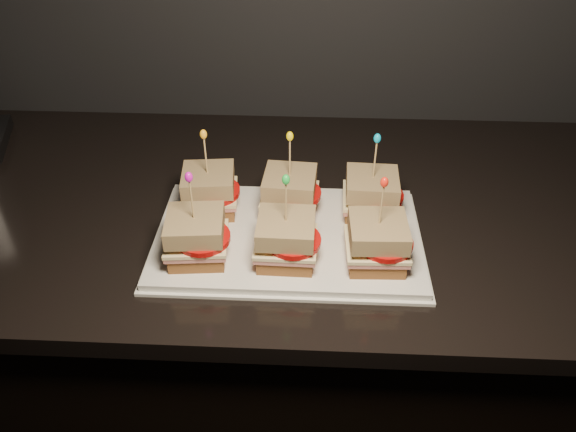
{
  "coord_description": "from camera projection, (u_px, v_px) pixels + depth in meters",
  "views": [
    {
      "loc": [
        -0.79,
        0.79,
        1.49
      ],
      "look_at": [
        -0.83,
        1.53,
        0.92
      ],
      "focal_mm": 35.0,
      "sensor_mm": 36.0,
      "label": 1
    }
  ],
  "objects": [
    {
      "name": "sandwich_0_tomato",
      "position": [
        215.0,
        191.0,
        0.98
      ],
      "size": [
        0.09,
        0.09,
        0.01
      ],
      "primitive_type": "cylinder",
      "color": "#B40C0A",
      "rests_on": "sandwich_0_cheese"
    },
    {
      "name": "sandwich_0_pick",
      "position": [
        206.0,
        158.0,
        0.95
      ],
      "size": [
        0.0,
        0.0,
        0.09
      ],
      "primitive_type": "cylinder",
      "color": "tan",
      "rests_on": "sandwich_0_bread_top"
    },
    {
      "name": "sandwich_2_ham",
      "position": [
        371.0,
        200.0,
        0.99
      ],
      "size": [
        0.1,
        0.1,
        0.01
      ],
      "primitive_type": "cube",
      "rotation": [
        0.0,
        0.0,
        -0.04
      ],
      "color": "#B85F50",
      "rests_on": "sandwich_2_bread_bot"
    },
    {
      "name": "sandwich_3_ham",
      "position": [
        197.0,
        242.0,
        0.9
      ],
      "size": [
        0.1,
        0.1,
        0.01
      ],
      "primitive_type": "cube",
      "rotation": [
        0.0,
        0.0,
        0.09
      ],
      "color": "#B85F50",
      "rests_on": "sandwich_3_bread_bot"
    },
    {
      "name": "sandwich_3_pick",
      "position": [
        192.0,
        202.0,
        0.85
      ],
      "size": [
        0.0,
        0.0,
        0.09
      ],
      "primitive_type": "cylinder",
      "color": "tan",
      "rests_on": "sandwich_3_bread_top"
    },
    {
      "name": "sandwich_5_bread_top",
      "position": [
        378.0,
        231.0,
        0.86
      ],
      "size": [
        0.09,
        0.09,
        0.03
      ],
      "primitive_type": "cube",
      "rotation": [
        0.0,
        0.0,
        0.03
      ],
      "color": "#4F2811",
      "rests_on": "sandwich_5_tomato"
    },
    {
      "name": "sandwich_2_cheese",
      "position": [
        371.0,
        197.0,
        0.98
      ],
      "size": [
        0.1,
        0.1,
        0.01
      ],
      "primitive_type": "cube",
      "rotation": [
        0.0,
        0.0,
        -0.04
      ],
      "color": "#FAE6A2",
      "rests_on": "sandwich_2_ham"
    },
    {
      "name": "sandwich_3_tomato",
      "position": [
        203.0,
        238.0,
        0.88
      ],
      "size": [
        0.09,
        0.09,
        0.01
      ],
      "primitive_type": "cylinder",
      "color": "#B40C0A",
      "rests_on": "sandwich_3_cheese"
    },
    {
      "name": "sandwich_4_tomato",
      "position": [
        294.0,
        240.0,
        0.88
      ],
      "size": [
        0.09,
        0.09,
        0.01
      ],
      "primitive_type": "cylinder",
      "color": "#B40C0A",
      "rests_on": "sandwich_4_cheese"
    },
    {
      "name": "sandwich_4_bread_bot",
      "position": [
        286.0,
        253.0,
        0.9
      ],
      "size": [
        0.09,
        0.09,
        0.02
      ],
      "primitive_type": "cube",
      "rotation": [
        0.0,
        0.0,
        -0.02
      ],
      "color": "brown",
      "rests_on": "platter"
    },
    {
      "name": "sandwich_5_cheese",
      "position": [
        377.0,
        244.0,
        0.88
      ],
      "size": [
        0.1,
        0.1,
        0.01
      ],
      "primitive_type": "cube",
      "rotation": [
        0.0,
        0.0,
        0.03
      ],
      "color": "#FAE6A2",
      "rests_on": "sandwich_5_ham"
    },
    {
      "name": "sandwich_2_bread_bot",
      "position": [
        370.0,
        208.0,
        1.0
      ],
      "size": [
        0.09,
        0.09,
        0.02
      ],
      "primitive_type": "cube",
      "rotation": [
        0.0,
        0.0,
        -0.04
      ],
      "color": "brown",
      "rests_on": "platter"
    },
    {
      "name": "cabinet",
      "position": [
        382.0,
        358.0,
        1.33
      ],
      "size": [
        2.59,
        0.67,
        0.83
      ],
      "primitive_type": "cube",
      "color": "black",
      "rests_on": "ground"
    },
    {
      "name": "sandwich_1_cheese",
      "position": [
        290.0,
        195.0,
        0.99
      ],
      "size": [
        0.1,
        0.1,
        0.01
      ],
      "primitive_type": "cube",
      "rotation": [
        0.0,
        0.0,
        -0.07
      ],
      "color": "#FAE6A2",
      "rests_on": "sandwich_1_ham"
    },
    {
      "name": "sandwich_2_bread_top",
      "position": [
        372.0,
        184.0,
        0.97
      ],
      "size": [
        0.09,
        0.09,
        0.03
      ],
      "primitive_type": "cube",
      "rotation": [
        0.0,
        0.0,
        -0.04
      ],
      "color": "#4F2811",
      "rests_on": "sandwich_2_tomato"
    },
    {
      "name": "sandwich_2_tomato",
      "position": [
        378.0,
        196.0,
        0.97
      ],
      "size": [
        0.09,
        0.09,
        0.01
      ],
      "primitive_type": "cylinder",
      "color": "#B40C0A",
      "rests_on": "sandwich_2_cheese"
    },
    {
      "name": "sandwich_3_bread_top",
      "position": [
        195.0,
        225.0,
        0.88
      ],
      "size": [
        0.1,
        0.1,
        0.03
      ],
      "primitive_type": "cube",
      "rotation": [
        0.0,
        0.0,
        0.09
      ],
      "color": "#4F2811",
      "rests_on": "sandwich_3_tomato"
    },
    {
      "name": "sandwich_3_bread_bot",
      "position": [
        198.0,
        250.0,
        0.91
      ],
      "size": [
        0.09,
        0.09,
        0.02
      ],
      "primitive_type": "cube",
      "rotation": [
        0.0,
        0.0,
        0.09
      ],
      "color": "brown",
      "rests_on": "platter"
    },
    {
      "name": "platter",
      "position": [
        288.0,
        237.0,
        0.96
      ],
      "size": [
        0.45,
        0.28,
        0.02
      ],
      "primitive_type": "cube",
      "color": "white",
      "rests_on": "granite_slab"
    },
    {
      "name": "sandwich_1_tomato",
      "position": [
        296.0,
        193.0,
        0.98
      ],
      "size": [
        0.09,
        0.09,
        0.01
      ],
      "primitive_type": "cylinder",
      "color": "#B40C0A",
      "rests_on": "sandwich_1_cheese"
    },
    {
      "name": "sandwich_0_cheese",
      "position": [
        209.0,
        193.0,
        0.99
      ],
      "size": [
        0.11,
        0.1,
        0.01
      ],
      "primitive_type": "cube",
      "rotation": [
        0.0,
        0.0,
        0.1
      ],
      "color": "#FAE6A2",
      "rests_on": "sandwich_0_ham"
    },
    {
      "name": "sandwich_4_pick",
      "position": [
        286.0,
        205.0,
        0.84
      ],
      "size": [
        0.0,
        0.0,
        0.09
      ],
      "primitive_type": "cylinder",
      "color": "tan",
      "rests_on": "sandwich_4_bread_top"
    },
    {
      "name": "granite_slab",
      "position": [
        405.0,
        211.0,
        1.07
      ],
      "size": [
        2.63,
        0.71,
        0.03
      ],
      "primitive_type": "cube",
      "color": "black",
      "rests_on": "cabinet"
    },
    {
      "name": "sandwich_5_pick",
      "position": [
        381.0,
        207.0,
        0.84
      ],
      "size": [
        0.0,
        0.0,
        0.09
      ],
      "primitive_type": "cylinder",
      "color": "tan",
      "rests_on": "sandwich_5_bread_top"
    },
    {
      "name": "sandwich_0_ham",
      "position": [
        210.0,
        196.0,
        1.0
      ],
      "size": [
        0.1,
        0.1,
        0.01
      ],
      "primitive_type": "cube",
      "rotation": [
        0.0,
        0.0,
        0.1
      ],
      "color": "#B85F50",
      "rests_on": "sandwich_0_bread_bot"
    },
    {
      "name": "sandwich_1_bread_top",
      "position": [
        290.0,
        182.0,
        0.97
      ],
      "size": [
        0.09,
        0.09,
        0.03
      ],
      "primitive_type": "cube",
      "rotation": [
        0.0,
        0.0,
        -0.07
      ],
      "color": "#4F2811",
      "rests_on": "sandwich_1_tomato"
    },
    {
      "name": "sandwich_3_frill",
      "position": [
        189.0,
        177.0,
        0.82
      ],
      "size": [
        0.01,
        0.01,
        0.02
      ],
      "primitive_type": "ellipsoid",
      "color": "#D010AD",
      "rests_on": "sandwich_3_pick"
    },
    {
      "name": "sandwich_0_frill",
      "position": [
        203.0,
        134.0,
        0.92
      ],
      "size": [
        0.01,
        0.01,
        0.02
      ],
      "primitive_type": "ellipsoid",
      "color": "#F7A31B",
      "rests_on": "sandwich_0_pick"
    },
    {
      "name": "sandwich_4_frill",
      "position": [
        286.0,
        180.0,
        0.82
      ],
      "size": [
        0.01,
        0.01,
        0.02
      ],
      "primitive_type": "ellipsoid",
      "color": "green",
      "rests_on": "sandwich_4_pick"
    },
    {
      "name": "sandwich_2_frill",
      "position": [
        377.0,
        138.0,
        0.91
      ],
      "size": [
        0.01,
        0.01,
        0.02
      ],
      "primitive_type": "ellipsoid",
      "color": "#07A2CA",
      "rests_on": "sandwich_2_pick"
    },
    {
      "name": "sandwich_4_cheese",
      "position": [
        286.0,
        241.0,
        0.89
      ],
      "size": [
        0.1,
        0.1,
        0.01
      ],
      "primitive_type": "cube",
      "rotation": [
        0.0,
        0.0,
        -0.02
      ],
      "color": "#FAE6A2",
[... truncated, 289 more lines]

